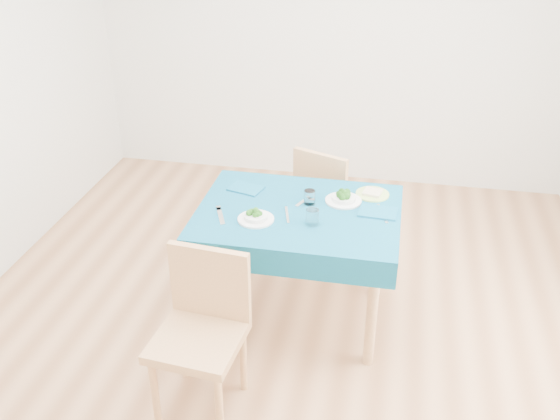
% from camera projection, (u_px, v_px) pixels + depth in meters
% --- Properties ---
extents(room_shell, '(4.02, 4.52, 2.73)m').
position_uv_depth(room_shell, '(280.00, 123.00, 3.11)').
color(room_shell, '#97643F').
rests_on(room_shell, ground).
extents(table, '(1.14, 0.86, 0.76)m').
position_uv_depth(table, '(298.00, 266.00, 3.72)').
color(table, navy).
rests_on(table, ground).
extents(chair_near, '(0.46, 0.50, 1.05)m').
position_uv_depth(chair_near, '(196.00, 325.00, 3.02)').
color(chair_near, tan).
rests_on(chair_near, ground).
extents(chair_far, '(0.52, 0.54, 0.98)m').
position_uv_depth(chair_far, '(332.00, 193.00, 4.32)').
color(chair_far, tan).
rests_on(chair_far, ground).
extents(bowl_near, '(0.20, 0.20, 0.06)m').
position_uv_depth(bowl_near, '(256.00, 215.00, 3.43)').
color(bowl_near, white).
rests_on(bowl_near, table).
extents(bowl_far, '(0.21, 0.21, 0.06)m').
position_uv_depth(bowl_far, '(344.00, 197.00, 3.62)').
color(bowl_far, white).
rests_on(bowl_far, table).
extents(fork_near, '(0.10, 0.19, 0.00)m').
position_uv_depth(fork_near, '(221.00, 216.00, 3.48)').
color(fork_near, silver).
rests_on(fork_near, table).
extents(knife_near, '(0.06, 0.19, 0.00)m').
position_uv_depth(knife_near, '(287.00, 215.00, 3.50)').
color(knife_near, silver).
rests_on(knife_near, table).
extents(fork_far, '(0.08, 0.15, 0.00)m').
position_uv_depth(fork_far, '(304.00, 201.00, 3.64)').
color(fork_far, silver).
rests_on(fork_far, table).
extents(knife_far, '(0.08, 0.22, 0.00)m').
position_uv_depth(knife_far, '(382.00, 214.00, 3.51)').
color(knife_far, silver).
rests_on(knife_far, table).
extents(napkin_near, '(0.23, 0.18, 0.01)m').
position_uv_depth(napkin_near, '(246.00, 189.00, 3.77)').
color(napkin_near, '#0D5372').
rests_on(napkin_near, table).
extents(napkin_far, '(0.22, 0.16, 0.01)m').
position_uv_depth(napkin_far, '(378.00, 212.00, 3.51)').
color(napkin_far, '#0D5372').
rests_on(napkin_far, table).
extents(tumbler_center, '(0.07, 0.07, 0.08)m').
position_uv_depth(tumbler_center, '(310.00, 197.00, 3.59)').
color(tumbler_center, white).
rests_on(tumbler_center, table).
extents(tumbler_side, '(0.07, 0.07, 0.09)m').
position_uv_depth(tumbler_side, '(312.00, 217.00, 3.38)').
color(tumbler_side, white).
rests_on(tumbler_side, table).
extents(side_plate, '(0.20, 0.20, 0.01)m').
position_uv_depth(side_plate, '(372.00, 194.00, 3.71)').
color(side_plate, '#ACD367').
rests_on(side_plate, table).
extents(bread_slice, '(0.12, 0.12, 0.02)m').
position_uv_depth(bread_slice, '(373.00, 192.00, 3.70)').
color(bread_slice, beige).
rests_on(bread_slice, side_plate).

